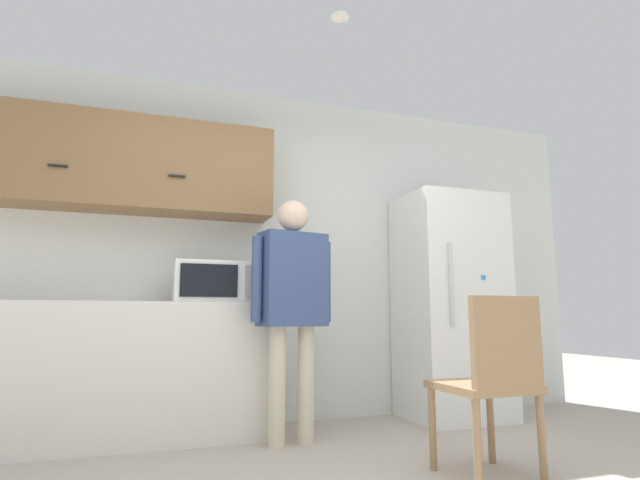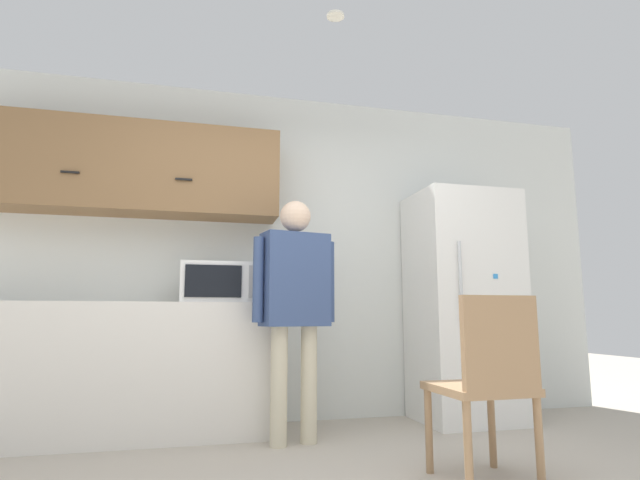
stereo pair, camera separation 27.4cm
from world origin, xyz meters
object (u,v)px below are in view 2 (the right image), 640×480
at_px(person, 295,293).
at_px(refrigerator, 464,305).
at_px(microwave, 219,283).
at_px(chair, 488,378).

relative_size(person, refrigerator, 0.88).
distance_m(microwave, refrigerator, 1.98).
height_order(microwave, person, person).
height_order(microwave, refrigerator, refrigerator).
bearing_deg(person, microwave, 132.57).
bearing_deg(refrigerator, chair, -116.13).
distance_m(microwave, person, 0.61).
bearing_deg(microwave, refrigerator, 0.53).
xyz_separation_m(microwave, chair, (1.29, -1.38, -0.54)).
height_order(person, refrigerator, refrigerator).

